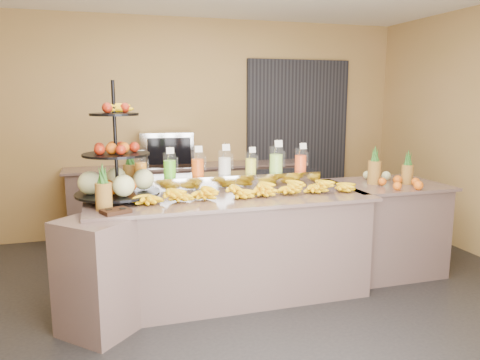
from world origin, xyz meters
name	(u,v)px	position (x,y,z in m)	size (l,w,h in m)	color
ground	(239,306)	(0.00, 0.00, 0.00)	(6.00, 6.00, 0.00)	black
room_envelope	(234,89)	(0.19, 0.79, 1.88)	(6.04, 5.02, 2.82)	olive
buffet_counter	(218,247)	(-0.12, 0.26, 0.47)	(2.75, 1.25, 0.93)	gray
right_counter	(385,227)	(1.70, 0.40, 0.47)	(1.08, 0.88, 0.93)	gray
back_ledge	(190,200)	(0.00, 2.25, 0.47)	(3.10, 0.55, 0.93)	gray
pitcher_tray	(225,181)	(0.03, 0.58, 1.01)	(1.85, 0.30, 0.15)	gray
juice_pitcher_orange_a	(141,168)	(-0.75, 0.58, 1.17)	(0.11, 0.11, 0.27)	silver
juice_pitcher_green	(170,166)	(-0.49, 0.58, 1.18)	(0.12, 0.12, 0.28)	silver
juice_pitcher_orange_b	(198,165)	(-0.23, 0.58, 1.18)	(0.12, 0.12, 0.29)	silver
juice_pitcher_milk	(225,163)	(0.03, 0.58, 1.18)	(0.12, 0.13, 0.30)	silver
juice_pitcher_lemon	(251,163)	(0.29, 0.58, 1.17)	(0.11, 0.11, 0.26)	silver
juice_pitcher_lime	(276,160)	(0.55, 0.58, 1.19)	(0.13, 0.14, 0.32)	silver
juice_pitcher_orange_c	(301,160)	(0.81, 0.58, 1.18)	(0.12, 0.12, 0.28)	silver
banana_heap	(249,188)	(0.16, 0.22, 1.00)	(1.96, 0.18, 0.16)	yellow
fruit_stand	(123,170)	(-0.91, 0.40, 1.18)	(0.87, 0.87, 1.01)	black
condiment_caddy	(116,211)	(-1.00, -0.08, 0.95)	(0.20, 0.15, 0.03)	black
pineapple_left_a	(104,193)	(-1.08, 0.05, 1.07)	(0.13, 0.13, 0.38)	brown
pineapple_left_b	(131,175)	(-0.83, 0.71, 1.09)	(0.14, 0.14, 0.42)	brown
right_fruit_pile	(395,178)	(1.69, 0.27, 1.00)	(0.44, 0.42, 0.23)	brown
oven_warmer	(167,149)	(-0.29, 2.25, 1.15)	(0.65, 0.45, 0.43)	gray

